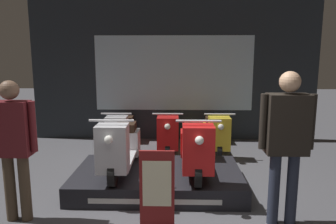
% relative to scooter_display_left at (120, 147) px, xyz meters
% --- Properties ---
extents(shop_wall_back, '(6.56, 0.09, 3.20)m').
position_rel_scooter_display_left_xyz_m(shop_wall_back, '(0.76, 2.94, 0.95)').
color(shop_wall_back, '#23282D').
rests_on(shop_wall_back, ground_plane).
extents(display_platform, '(2.47, 1.46, 0.28)m').
position_rel_scooter_display_left_xyz_m(display_platform, '(0.56, 0.02, -0.50)').
color(display_platform, black).
rests_on(display_platform, ground_plane).
extents(scooter_display_left, '(0.58, 1.62, 0.89)m').
position_rel_scooter_display_left_xyz_m(scooter_display_left, '(0.00, 0.00, 0.00)').
color(scooter_display_left, black).
rests_on(scooter_display_left, display_platform).
extents(scooter_display_right, '(0.58, 1.62, 0.89)m').
position_rel_scooter_display_left_xyz_m(scooter_display_right, '(1.11, 0.00, 0.00)').
color(scooter_display_right, black).
rests_on(scooter_display_right, display_platform).
extents(scooter_backrow_0, '(0.58, 1.62, 0.89)m').
position_rel_scooter_display_left_xyz_m(scooter_backrow_0, '(-0.31, 1.99, -0.28)').
color(scooter_backrow_0, black).
rests_on(scooter_backrow_0, ground_plane).
extents(scooter_backrow_1, '(0.58, 1.62, 0.89)m').
position_rel_scooter_display_left_xyz_m(scooter_backrow_1, '(0.66, 1.99, -0.28)').
color(scooter_backrow_1, black).
rests_on(scooter_backrow_1, ground_plane).
extents(scooter_backrow_2, '(0.58, 1.62, 0.89)m').
position_rel_scooter_display_left_xyz_m(scooter_backrow_2, '(1.64, 1.99, -0.28)').
color(scooter_backrow_2, black).
rests_on(scooter_backrow_2, ground_plane).
extents(person_left_browsing, '(0.56, 0.23, 1.70)m').
position_rel_scooter_display_left_xyz_m(person_left_browsing, '(-1.08, -0.97, 0.35)').
color(person_left_browsing, '#473828').
rests_on(person_left_browsing, ground_plane).
extents(person_right_browsing, '(0.63, 0.26, 1.81)m').
position_rel_scooter_display_left_xyz_m(person_right_browsing, '(2.09, -0.97, 0.45)').
color(person_right_browsing, '#232838').
rests_on(person_right_browsing, ground_plane).
extents(price_sign_board, '(0.41, 0.04, 0.92)m').
position_rel_scooter_display_left_xyz_m(price_sign_board, '(0.61, -1.06, -0.18)').
color(price_sign_board, maroon).
rests_on(price_sign_board, ground_plane).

